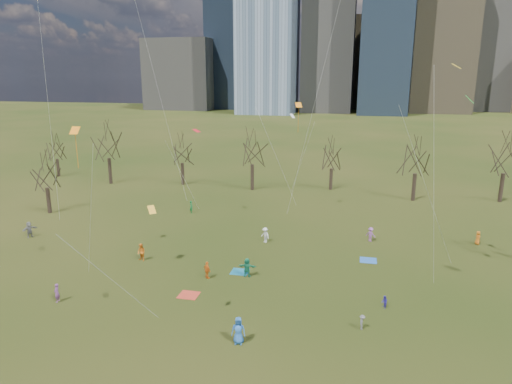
% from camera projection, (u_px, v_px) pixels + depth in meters
% --- Properties ---
extents(ground, '(500.00, 500.00, 0.00)m').
position_uv_depth(ground, '(219.00, 328.00, 32.46)').
color(ground, black).
rests_on(ground, ground).
extents(downtown_skyline, '(212.50, 78.00, 118.00)m').
position_uv_depth(downtown_skyline, '(342.00, 30.00, 222.31)').
color(downtown_skyline, slate).
rests_on(downtown_skyline, ground).
extents(bare_tree_row, '(113.04, 29.80, 9.50)m').
position_uv_depth(bare_tree_row, '(294.00, 156.00, 66.13)').
color(bare_tree_row, black).
rests_on(bare_tree_row, ground).
extents(blanket_teal, '(1.60, 1.50, 0.03)m').
position_uv_depth(blanket_teal, '(240.00, 272.00, 41.68)').
color(blanket_teal, '#176C8E').
rests_on(blanket_teal, ground).
extents(blanket_navy, '(1.60, 1.50, 0.03)m').
position_uv_depth(blanket_navy, '(368.00, 260.00, 44.28)').
color(blanket_navy, blue).
rests_on(blanket_navy, ground).
extents(blanket_crimson, '(1.60, 1.50, 0.03)m').
position_uv_depth(blanket_crimson, '(189.00, 295.00, 37.26)').
color(blanket_crimson, red).
rests_on(blanket_crimson, ground).
extents(person_0, '(1.01, 0.72, 1.92)m').
position_uv_depth(person_0, '(238.00, 330.00, 30.33)').
color(person_0, '#2963B4').
rests_on(person_0, ground).
extents(person_3, '(0.44, 0.73, 1.11)m').
position_uv_depth(person_3, '(362.00, 322.00, 32.13)').
color(person_3, '#5B5A5F').
rests_on(person_3, ground).
extents(person_4, '(0.98, 0.85, 1.58)m').
position_uv_depth(person_4, '(207.00, 270.00, 40.17)').
color(person_4, orange).
rests_on(person_4, ground).
extents(person_5, '(1.63, 0.56, 1.75)m').
position_uv_depth(person_5, '(247.00, 267.00, 40.52)').
color(person_5, '#1B7D55').
rests_on(person_5, ground).
extents(person_7, '(0.45, 0.61, 1.53)m').
position_uv_depth(person_7, '(57.00, 293.00, 36.02)').
color(person_7, '#804489').
rests_on(person_7, ground).
extents(person_8, '(0.51, 0.58, 1.00)m').
position_uv_depth(person_8, '(384.00, 302.00, 35.10)').
color(person_8, '#3327AC').
rests_on(person_8, ground).
extents(person_9, '(1.24, 1.11, 1.66)m').
position_uv_depth(person_9, '(265.00, 235.00, 48.91)').
color(person_9, silver).
rests_on(person_9, ground).
extents(person_11, '(1.22, 1.71, 1.78)m').
position_uv_depth(person_11, '(29.00, 230.00, 50.46)').
color(person_11, slate).
rests_on(person_11, ground).
extents(person_12, '(0.61, 0.80, 1.47)m').
position_uv_depth(person_12, '(478.00, 238.00, 48.35)').
color(person_12, orange).
rests_on(person_12, ground).
extents(person_13, '(0.69, 0.72, 1.65)m').
position_uv_depth(person_13, '(191.00, 207.00, 59.39)').
color(person_13, '#197231').
rests_on(person_13, ground).
extents(person_14, '(1.03, 0.93, 1.73)m').
position_uv_depth(person_14, '(141.00, 252.00, 44.01)').
color(person_14, orange).
rests_on(person_14, ground).
extents(person_15, '(1.18, 0.95, 1.60)m').
position_uv_depth(person_15, '(371.00, 234.00, 49.20)').
color(person_15, '#8C4C99').
rests_on(person_15, ground).
extents(kites_airborne, '(55.34, 42.12, 27.98)m').
position_uv_depth(kites_airborne, '(290.00, 130.00, 42.42)').
color(kites_airborne, orange).
rests_on(kites_airborne, ground).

